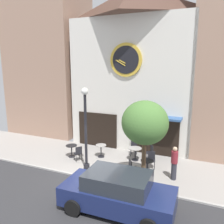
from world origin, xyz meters
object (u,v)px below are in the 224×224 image
at_px(pedestrian_maroon, 174,163).
at_px(cafe_table_leftmost, 135,151).
at_px(cafe_table_near_curb, 147,165).
at_px(cafe_chair_under_awning, 78,152).
at_px(cafe_chair_right_end, 151,158).
at_px(street_lamp, 86,130).
at_px(cafe_table_center_left, 72,149).
at_px(cafe_chair_near_tree, 134,147).
at_px(parked_car_navy, 117,192).
at_px(street_tree, 145,123).
at_px(cafe_chair_curbside, 132,167).
at_px(cafe_chair_left_end, 150,151).
at_px(cafe_table_rightmost, 101,149).

bearing_deg(pedestrian_maroon, cafe_table_leftmost, 148.99).
height_order(cafe_table_near_curb, pedestrian_maroon, pedestrian_maroon).
relative_size(cafe_chair_under_awning, cafe_chair_right_end, 1.00).
relative_size(street_lamp, cafe_table_center_left, 5.98).
xyz_separation_m(cafe_chair_near_tree, parked_car_navy, (1.10, -5.50, 0.23)).
xyz_separation_m(street_lamp, cafe_table_near_curb, (3.04, 0.84, -1.72)).
relative_size(street_tree, cafe_chair_curbside, 4.41).
xyz_separation_m(cafe_chair_under_awning, cafe_chair_left_end, (3.77, 1.81, 0.00)).
relative_size(cafe_chair_under_awning, cafe_chair_left_end, 1.00).
height_order(street_tree, parked_car_navy, street_tree).
distance_m(cafe_table_rightmost, cafe_chair_right_end, 3.17).
bearing_deg(street_tree, street_lamp, 176.22).
bearing_deg(cafe_chair_under_awning, street_tree, -14.36).
distance_m(street_lamp, street_tree, 3.22).
xyz_separation_m(cafe_chair_right_end, pedestrian_maroon, (1.31, -0.85, 0.33)).
bearing_deg(parked_car_navy, pedestrian_maroon, 64.10).
bearing_deg(street_tree, cafe_chair_right_end, 91.91).
xyz_separation_m(cafe_table_leftmost, cafe_chair_under_awning, (-2.98, -1.42, -0.01)).
bearing_deg(cafe_table_rightmost, cafe_table_leftmost, 9.15).
distance_m(cafe_table_center_left, cafe_table_leftmost, 3.83).
relative_size(street_lamp, cafe_table_near_curb, 5.88).
xyz_separation_m(cafe_chair_under_awning, cafe_chair_right_end, (4.09, 0.81, 0.00)).
xyz_separation_m(cafe_chair_near_tree, pedestrian_maroon, (2.72, -2.17, 0.33)).
distance_m(cafe_chair_under_awning, pedestrian_maroon, 5.41).
height_order(street_lamp, cafe_chair_near_tree, street_lamp).
distance_m(cafe_table_leftmost, cafe_chair_left_end, 0.88).
relative_size(street_lamp, pedestrian_maroon, 2.63).
bearing_deg(cafe_chair_curbside, cafe_chair_near_tree, 106.04).
xyz_separation_m(cafe_table_rightmost, cafe_chair_curbside, (2.53, -1.69, 0.03)).
bearing_deg(cafe_chair_right_end, cafe_chair_curbside, -114.02).
bearing_deg(cafe_chair_curbside, street_tree, -33.76).
distance_m(street_tree, cafe_chair_left_end, 3.78).
distance_m(cafe_chair_right_end, parked_car_navy, 4.20).
relative_size(cafe_table_rightmost, cafe_chair_right_end, 0.84).
height_order(pedestrian_maroon, parked_car_navy, pedestrian_maroon).
bearing_deg(street_lamp, cafe_table_rightmost, 92.52).
bearing_deg(cafe_table_near_curb, cafe_table_leftmost, 126.91).
bearing_deg(cafe_chair_under_awning, cafe_table_near_curb, -0.25).
distance_m(cafe_table_leftmost, parked_car_navy, 4.86).
height_order(street_lamp, pedestrian_maroon, street_lamp).
bearing_deg(parked_car_navy, street_tree, 80.78).
relative_size(cafe_chair_under_awning, pedestrian_maroon, 0.54).
height_order(street_tree, cafe_table_center_left, street_tree).
xyz_separation_m(cafe_table_center_left, cafe_table_leftmost, (3.68, 1.03, 0.04)).
xyz_separation_m(street_tree, cafe_chair_right_end, (-0.06, 1.88, -2.42)).
bearing_deg(pedestrian_maroon, cafe_table_rightmost, 165.89).
bearing_deg(street_tree, cafe_table_leftmost, 115.24).
distance_m(cafe_table_rightmost, cafe_chair_curbside, 3.04).
xyz_separation_m(cafe_chair_curbside, cafe_chair_left_end, (0.31, 2.41, 0.00)).
bearing_deg(cafe_table_center_left, parked_car_navy, -40.00).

